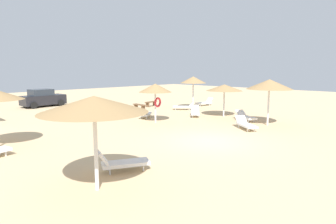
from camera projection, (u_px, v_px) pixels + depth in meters
name	position (u px, v px, depth m)	size (l,w,h in m)	color
ground_plane	(210.00, 141.00, 14.49)	(80.00, 80.00, 0.00)	#D1B284
parasol_0	(224.00, 88.00, 21.76)	(2.76, 2.76, 2.49)	silver
parasol_1	(193.00, 80.00, 26.31)	(2.41, 2.41, 2.98)	silver
parasol_3	(155.00, 88.00, 19.30)	(2.24, 2.24, 2.68)	silver
parasol_4	(269.00, 84.00, 18.32)	(2.94, 2.94, 3.00)	silver
parasol_5	(94.00, 104.00, 8.28)	(3.18, 3.18, 2.88)	silver
lounger_0	(245.00, 116.00, 20.24)	(1.46, 1.98, 0.68)	white
lounger_1	(205.00, 102.00, 28.63)	(1.95, 1.03, 0.80)	white
lounger_3	(145.00, 114.00, 21.42)	(1.93, 1.63, 0.61)	white
lounger_4	(246.00, 124.00, 17.39)	(1.60, 1.91, 0.74)	white
lounger_5	(122.00, 162.00, 10.22)	(1.93, 1.40, 0.81)	white
lounger_6	(195.00, 112.00, 22.18)	(1.83, 1.68, 0.79)	white
lounger_7	(184.00, 106.00, 25.69)	(1.70, 1.83, 0.77)	white
bench_0	(112.00, 106.00, 25.93)	(1.50, 0.42, 0.49)	brown
bench_1	(151.00, 103.00, 28.06)	(1.54, 0.63, 0.49)	brown
bench_2	(139.00, 106.00, 25.85)	(0.49, 1.52, 0.49)	brown
parked_car	(43.00, 98.00, 27.87)	(4.08, 2.15, 1.72)	black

